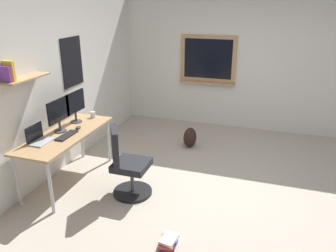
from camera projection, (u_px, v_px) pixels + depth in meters
name	position (u px, v px, depth m)	size (l,w,h in m)	color
ground_plane	(219.00, 186.00, 4.72)	(5.20, 5.20, 0.00)	#ADA393
wall_back	(59.00, 82.00, 4.97)	(5.00, 0.30, 2.60)	silver
wall_right	(244.00, 63.00, 6.44)	(0.22, 5.00, 2.60)	silver
desk	(66.00, 138.00, 4.63)	(1.60, 0.61, 0.73)	tan
office_chair	(127.00, 167.00, 4.39)	(0.55, 0.56, 0.95)	black
laptop	(39.00, 138.00, 4.30)	(0.31, 0.21, 0.23)	#ADAFB5
monitor_primary	(59.00, 113.00, 4.57)	(0.46, 0.17, 0.46)	#38383D
monitor_secondary	(75.00, 105.00, 4.92)	(0.46, 0.17, 0.46)	#38383D
keyboard	(67.00, 135.00, 4.50)	(0.37, 0.13, 0.02)	black
computer_mouse	(78.00, 128.00, 4.75)	(0.10, 0.06, 0.03)	#262628
coffee_mug	(93.00, 115.00, 5.20)	(0.08, 0.08, 0.09)	silver
backpack	(190.00, 137.00, 5.91)	(0.32, 0.22, 0.35)	black
book_stack_on_floor	(168.00, 243.00, 3.53)	(0.25, 0.19, 0.13)	#3851B2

